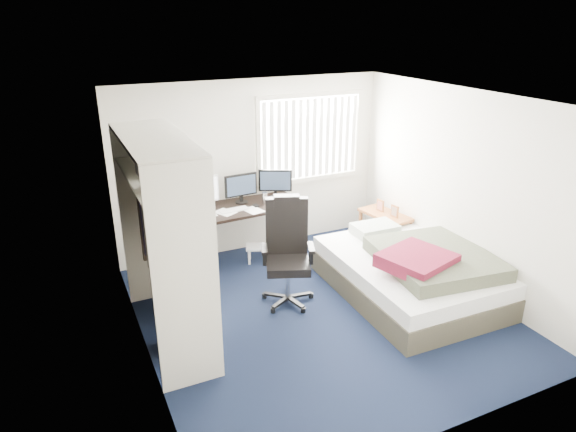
# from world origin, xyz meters

# --- Properties ---
(ground) EXTENTS (4.20, 4.20, 0.00)m
(ground) POSITION_xyz_m (0.00, 0.00, 0.00)
(ground) COLOR black
(ground) RESTS_ON ground
(room_shell) EXTENTS (4.20, 4.20, 4.20)m
(room_shell) POSITION_xyz_m (0.00, 0.00, 1.51)
(room_shell) COLOR silver
(room_shell) RESTS_ON ground
(window_assembly) EXTENTS (1.72, 0.09, 1.32)m
(window_assembly) POSITION_xyz_m (0.90, 2.04, 1.60)
(window_assembly) COLOR white
(window_assembly) RESTS_ON ground
(closet) EXTENTS (0.64, 1.84, 2.22)m
(closet) POSITION_xyz_m (-1.67, 0.27, 1.35)
(closet) COLOR beige
(closet) RESTS_ON ground
(desk) EXTENTS (1.71, 0.88, 1.28)m
(desk) POSITION_xyz_m (-0.32, 1.75, 0.84)
(desk) COLOR black
(desk) RESTS_ON ground
(office_chair) EXTENTS (0.80, 0.80, 1.31)m
(office_chair) POSITION_xyz_m (-0.21, 0.46, 0.50)
(office_chair) COLOR black
(office_chair) RESTS_ON ground
(footstool) EXTENTS (0.37, 0.34, 0.25)m
(footstool) POSITION_xyz_m (-0.17, 1.57, 0.19)
(footstool) COLOR white
(footstool) RESTS_ON ground
(nightstand) EXTENTS (0.52, 0.85, 0.73)m
(nightstand) POSITION_xyz_m (1.75, 1.21, 0.49)
(nightstand) COLOR brown
(nightstand) RESTS_ON ground
(bed) EXTENTS (1.72, 2.26, 0.73)m
(bed) POSITION_xyz_m (1.26, -0.09, 0.30)
(bed) COLOR #3D392C
(bed) RESTS_ON ground
(pine_box) EXTENTS (0.50, 0.44, 0.32)m
(pine_box) POSITION_xyz_m (-1.65, -0.02, 0.16)
(pine_box) COLOR #A17E50
(pine_box) RESTS_ON ground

